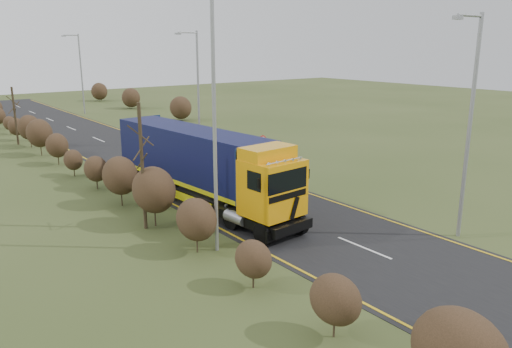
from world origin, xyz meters
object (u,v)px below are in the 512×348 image
(car_blue_sedan, at_px, (173,130))
(speed_sign, at_px, (262,145))
(lorry, at_px, (202,162))
(car_red_hatchback, at_px, (219,148))
(streetlight_near, at_px, (469,118))

(car_blue_sedan, relative_size, speed_sign, 1.64)
(lorry, relative_size, car_red_hatchback, 3.48)
(lorry, distance_m, car_blue_sedan, 21.23)
(car_blue_sedan, bearing_deg, speed_sign, 116.39)
(car_red_hatchback, relative_size, streetlight_near, 0.44)
(lorry, relative_size, speed_sign, 6.50)
(car_blue_sedan, relative_size, streetlight_near, 0.39)
(car_red_hatchback, height_order, streetlight_near, streetlight_near)
(lorry, bearing_deg, car_red_hatchback, 47.98)
(lorry, xyz_separation_m, streetlight_near, (6.69, -11.36, 3.12))
(car_red_hatchback, xyz_separation_m, car_blue_sedan, (1.33, 10.08, -0.11))
(lorry, relative_size, streetlight_near, 1.52)
(lorry, xyz_separation_m, car_red_hatchback, (7.14, 9.31, -1.62))
(car_red_hatchback, relative_size, speed_sign, 1.87)
(lorry, distance_m, streetlight_near, 13.54)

